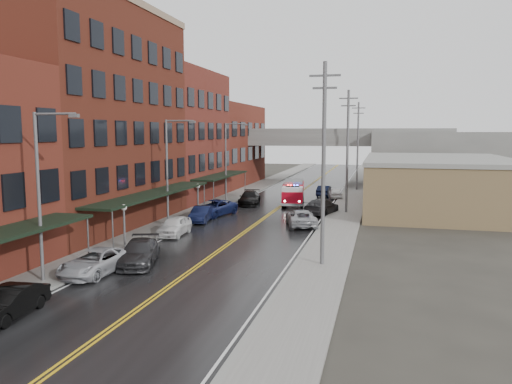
# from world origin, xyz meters

# --- Properties ---
(ground) EXTENTS (220.00, 220.00, 0.00)m
(ground) POSITION_xyz_m (0.00, 0.00, 0.00)
(ground) COLOR #2D2B26
(ground) RESTS_ON ground
(road) EXTENTS (11.00, 160.00, 0.02)m
(road) POSITION_xyz_m (0.00, 30.00, 0.01)
(road) COLOR black
(road) RESTS_ON ground
(sidewalk_left) EXTENTS (3.00, 160.00, 0.15)m
(sidewalk_left) POSITION_xyz_m (-7.30, 30.00, 0.07)
(sidewalk_left) COLOR slate
(sidewalk_left) RESTS_ON ground
(sidewalk_right) EXTENTS (3.00, 160.00, 0.15)m
(sidewalk_right) POSITION_xyz_m (7.30, 30.00, 0.07)
(sidewalk_right) COLOR slate
(sidewalk_right) RESTS_ON ground
(curb_left) EXTENTS (0.30, 160.00, 0.15)m
(curb_left) POSITION_xyz_m (-5.65, 30.00, 0.07)
(curb_left) COLOR gray
(curb_left) RESTS_ON ground
(curb_right) EXTENTS (0.30, 160.00, 0.15)m
(curb_right) POSITION_xyz_m (5.65, 30.00, 0.07)
(curb_right) COLOR gray
(curb_right) RESTS_ON ground
(brick_building_b) EXTENTS (9.00, 20.00, 18.00)m
(brick_building_b) POSITION_xyz_m (-13.30, 23.00, 9.00)
(brick_building_b) COLOR #4D1D14
(brick_building_b) RESTS_ON ground
(brick_building_c) EXTENTS (9.00, 15.00, 15.00)m
(brick_building_c) POSITION_xyz_m (-13.30, 40.50, 7.50)
(brick_building_c) COLOR maroon
(brick_building_c) RESTS_ON ground
(brick_building_far) EXTENTS (9.00, 20.00, 12.00)m
(brick_building_far) POSITION_xyz_m (-13.30, 58.00, 6.00)
(brick_building_far) COLOR #5F2318
(brick_building_far) RESTS_ON ground
(tan_building) EXTENTS (14.00, 22.00, 5.00)m
(tan_building) POSITION_xyz_m (16.00, 40.00, 2.50)
(tan_building) COLOR olive
(tan_building) RESTS_ON ground
(right_far_block) EXTENTS (18.00, 30.00, 8.00)m
(right_far_block) POSITION_xyz_m (18.00, 70.00, 4.00)
(right_far_block) COLOR slate
(right_far_block) RESTS_ON ground
(awning_1) EXTENTS (2.60, 18.00, 3.09)m
(awning_1) POSITION_xyz_m (-7.49, 23.00, 2.99)
(awning_1) COLOR black
(awning_1) RESTS_ON ground
(awning_2) EXTENTS (2.60, 13.00, 3.09)m
(awning_2) POSITION_xyz_m (-7.49, 40.50, 2.99)
(awning_2) COLOR black
(awning_2) RESTS_ON ground
(globe_lamp_1) EXTENTS (0.44, 0.44, 3.12)m
(globe_lamp_1) POSITION_xyz_m (-6.40, 16.00, 2.31)
(globe_lamp_1) COLOR #59595B
(globe_lamp_1) RESTS_ON ground
(globe_lamp_2) EXTENTS (0.44, 0.44, 3.12)m
(globe_lamp_2) POSITION_xyz_m (-6.40, 30.00, 2.31)
(globe_lamp_2) COLOR #59595B
(globe_lamp_2) RESTS_ON ground
(street_lamp_0) EXTENTS (2.64, 0.22, 9.00)m
(street_lamp_0) POSITION_xyz_m (-6.55, 8.00, 5.19)
(street_lamp_0) COLOR #59595B
(street_lamp_0) RESTS_ON ground
(street_lamp_1) EXTENTS (2.64, 0.22, 9.00)m
(street_lamp_1) POSITION_xyz_m (-6.55, 24.00, 5.19)
(street_lamp_1) COLOR #59595B
(street_lamp_1) RESTS_ON ground
(street_lamp_2) EXTENTS (2.64, 0.22, 9.00)m
(street_lamp_2) POSITION_xyz_m (-6.55, 40.00, 5.19)
(street_lamp_2) COLOR #59595B
(street_lamp_2) RESTS_ON ground
(utility_pole_0) EXTENTS (1.80, 0.24, 12.00)m
(utility_pole_0) POSITION_xyz_m (7.20, 15.00, 6.31)
(utility_pole_0) COLOR #59595B
(utility_pole_0) RESTS_ON ground
(utility_pole_1) EXTENTS (1.80, 0.24, 12.00)m
(utility_pole_1) POSITION_xyz_m (7.20, 35.00, 6.31)
(utility_pole_1) COLOR #59595B
(utility_pole_1) RESTS_ON ground
(utility_pole_2) EXTENTS (1.80, 0.24, 12.00)m
(utility_pole_2) POSITION_xyz_m (7.20, 55.00, 6.31)
(utility_pole_2) COLOR #59595B
(utility_pole_2) RESTS_ON ground
(overpass) EXTENTS (40.00, 10.00, 7.50)m
(overpass) POSITION_xyz_m (0.00, 62.00, 5.99)
(overpass) COLOR slate
(overpass) RESTS_ON ground
(fire_truck) EXTENTS (3.62, 7.34, 2.59)m
(fire_truck) POSITION_xyz_m (1.05, 39.89, 1.40)
(fire_truck) COLOR #A60718
(fire_truck) RESTS_ON ground
(parked_car_left_1) EXTENTS (1.72, 4.16, 1.34)m
(parked_car_left_1) POSITION_xyz_m (-4.90, 3.32, 0.67)
(parked_car_left_1) COLOR black
(parked_car_left_1) RESTS_ON ground
(parked_car_left_2) EXTENTS (2.62, 5.15, 1.39)m
(parked_car_left_2) POSITION_xyz_m (-5.00, 10.19, 0.70)
(parked_car_left_2) COLOR #B1B3BA
(parked_car_left_2) RESTS_ON ground
(parked_car_left_3) EXTENTS (3.40, 5.40, 1.46)m
(parked_car_left_3) POSITION_xyz_m (-3.60, 12.66, 0.73)
(parked_car_left_3) COLOR #27272A
(parked_car_left_3) RESTS_ON ground
(parked_car_left_4) EXTENTS (2.05, 4.48, 1.49)m
(parked_car_left_4) POSITION_xyz_m (-5.00, 21.20, 0.74)
(parked_car_left_4) COLOR white
(parked_car_left_4) RESTS_ON ground
(parked_car_left_5) EXTENTS (1.93, 4.36, 1.39)m
(parked_car_left_5) POSITION_xyz_m (-5.00, 27.20, 0.70)
(parked_car_left_5) COLOR black
(parked_car_left_5) RESTS_ON ground
(parked_car_left_6) EXTENTS (3.80, 5.86, 1.50)m
(parked_car_left_6) POSITION_xyz_m (-5.00, 30.60, 0.75)
(parked_car_left_6) COLOR #151E4F
(parked_car_left_6) RESTS_ON ground
(parked_car_left_7) EXTENTS (2.77, 5.37, 1.49)m
(parked_car_left_7) POSITION_xyz_m (-3.60, 38.50, 0.74)
(parked_car_left_7) COLOR black
(parked_car_left_7) RESTS_ON ground
(parked_car_right_0) EXTENTS (3.61, 5.56, 1.42)m
(parked_car_right_0) POSITION_xyz_m (3.96, 27.35, 0.71)
(parked_car_right_0) COLOR #9D9FA5
(parked_car_right_0) RESTS_ON ground
(parked_car_right_1) EXTENTS (3.36, 5.65, 1.54)m
(parked_car_right_1) POSITION_xyz_m (4.87, 33.93, 0.77)
(parked_car_right_1) COLOR #28272A
(parked_car_right_1) RESTS_ON ground
(parked_car_right_2) EXTENTS (2.50, 4.16, 1.33)m
(parked_car_right_2) POSITION_xyz_m (5.00, 46.18, 0.66)
(parked_car_right_2) COLOR white
(parked_car_right_2) RESTS_ON ground
(parked_car_right_3) EXTENTS (1.71, 4.19, 1.35)m
(parked_car_right_3) POSITION_xyz_m (3.60, 47.99, 0.68)
(parked_car_right_3) COLOR black
(parked_car_right_3) RESTS_ON ground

